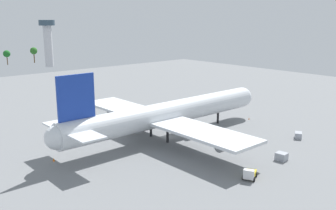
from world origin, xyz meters
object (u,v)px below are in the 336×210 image
Objects in this scene: baggage_tug at (250,174)px; safety_cone_tail at (54,160)px; cargo_container_fore at (282,156)px; cargo_container_aft at (298,135)px; safety_cone_nose at (249,119)px; control_tower at (48,39)px; cargo_airplane at (167,114)px.

baggage_tug is 44.61m from safety_cone_tail.
baggage_tug is at bearing -173.98° from cargo_container_fore.
cargo_container_fore is 0.78× the size of cargo_container_aft.
safety_cone_nose is 172.75m from control_tower.
cargo_container_fore is 202.10m from control_tower.
safety_cone_tail is at bearing 173.15° from cargo_airplane.
cargo_airplane is 33.29m from safety_cone_nose.
cargo_container_aft is 0.11× the size of control_tower.
cargo_airplane is 21.15× the size of cargo_container_aft.
baggage_tug is at bearing -143.06° from safety_cone_nose.
safety_cone_tail is (-58.38, 28.55, -0.44)m from cargo_container_aft.
control_tower is at bearing 80.64° from cargo_container_fore.
safety_cone_tail is (-31.73, 3.81, -6.32)m from cargo_airplane.
baggage_tug is 1.33× the size of cargo_container_aft.
safety_cone_tail is (-26.14, 36.14, -0.73)m from baggage_tug.
cargo_container_fore is (14.27, 1.50, -0.22)m from baggage_tug.
baggage_tug reaches higher than safety_cone_nose.
cargo_container_aft is at bearing -26.06° from safety_cone_tail.
control_tower is (41.42, 167.82, 11.93)m from cargo_airplane.
baggage_tug is at bearing -166.74° from cargo_container_aft.
baggage_tug is 14.35m from cargo_container_fore.
safety_cone_tail is at bearing 153.94° from cargo_container_aft.
cargo_container_aft is at bearing -42.87° from cargo_airplane.
baggage_tug is 0.15× the size of control_tower.
control_tower is at bearing 85.61° from cargo_container_aft.
cargo_container_fore is at bearing -40.60° from safety_cone_tail.
baggage_tug is (-5.59, -32.33, -5.59)m from cargo_airplane.
cargo_container_aft is 21.81m from safety_cone_nose.
cargo_container_fore is at bearing -131.26° from safety_cone_nose.
baggage_tug is at bearing -103.22° from control_tower.
control_tower is (73.15, 164.01, 18.25)m from safety_cone_tail.
cargo_airplane is 90.89× the size of safety_cone_tail.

